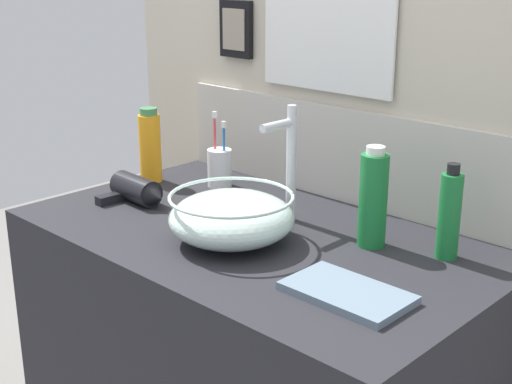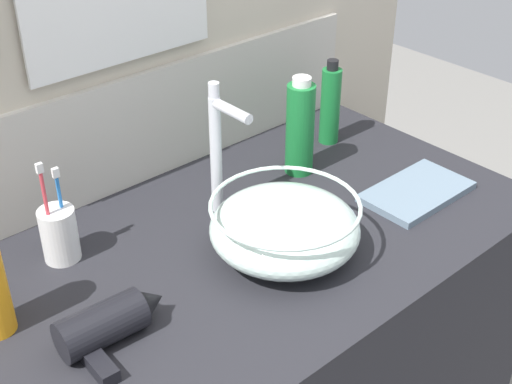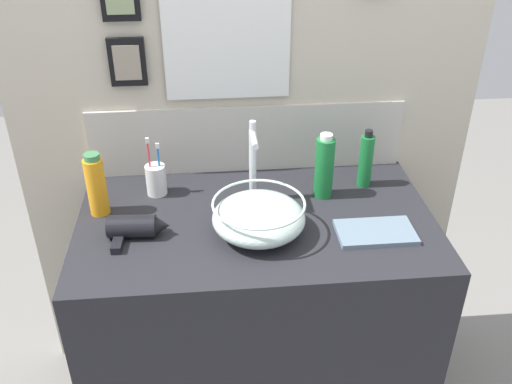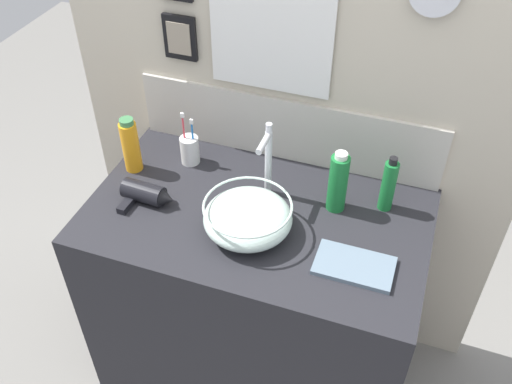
% 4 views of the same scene
% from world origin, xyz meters
% --- Properties ---
extents(back_panel, '(1.64, 0.09, 2.55)m').
position_xyz_m(back_panel, '(-0.00, 0.36, 1.27)').
color(back_panel, beige).
rests_on(back_panel, ground).
extents(glass_bowl_sink, '(0.28, 0.28, 0.11)m').
position_xyz_m(glass_bowl_sink, '(-0.00, -0.08, 0.95)').
color(glass_bowl_sink, silver).
rests_on(glass_bowl_sink, vanity_counter).
extents(faucet, '(0.02, 0.11, 0.29)m').
position_xyz_m(faucet, '(-0.00, 0.11, 1.05)').
color(faucet, silver).
rests_on(faucet, vanity_counter).
extents(hair_drier, '(0.19, 0.13, 0.07)m').
position_xyz_m(hair_drier, '(-0.37, -0.06, 0.92)').
color(hair_drier, black).
rests_on(hair_drier, vanity_counter).
extents(toothbrush_cup, '(0.07, 0.07, 0.21)m').
position_xyz_m(toothbrush_cup, '(-0.32, 0.19, 0.94)').
color(toothbrush_cup, white).
rests_on(toothbrush_cup, vanity_counter).
extents(soap_dispenser, '(0.05, 0.05, 0.21)m').
position_xyz_m(soap_dispenser, '(0.40, 0.18, 0.98)').
color(soap_dispenser, '#197233').
rests_on(soap_dispenser, vanity_counter).
extents(spray_bottle, '(0.06, 0.06, 0.23)m').
position_xyz_m(spray_bottle, '(0.24, 0.12, 1.00)').
color(spray_bottle, '#197233').
rests_on(spray_bottle, vanity_counter).
extents(hand_towel, '(0.24, 0.14, 0.02)m').
position_xyz_m(hand_towel, '(0.36, -0.12, 0.90)').
color(hand_towel, slate).
rests_on(hand_towel, vanity_counter).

